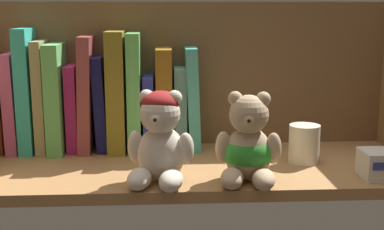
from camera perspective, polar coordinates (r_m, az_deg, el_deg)
shelf_board at (r=96.89cm, az=0.45°, el=-6.05°), size 82.22×29.96×2.00cm
shelf_back_panel at (r=108.80cm, az=-0.06°, el=4.04°), size 84.62×1.20×32.09cm
book_0 at (r=111.54cm, az=-20.25°, el=0.38°), size 1.77×10.66×16.10cm
book_1 at (r=110.48cm, az=-19.08°, el=1.39°), size 2.46×11.84×20.01cm
book_2 at (r=109.31cm, az=-17.66°, el=2.69°), size 2.71×12.84×24.92cm
book_3 at (r=108.83cm, az=-16.17°, el=2.09°), size 1.98×12.16×22.49cm
book_4 at (r=108.24cm, az=-14.63°, el=1.97°), size 2.99×14.88×21.92cm
book_5 at (r=108.05cm, az=-12.97°, el=0.86°), size 2.19×10.34×17.55cm
book_6 at (r=107.11cm, az=-11.56°, el=2.41°), size 3.15×12.95×23.43cm
book_7 at (r=107.09cm, az=-10.04°, el=1.34°), size 2.89×10.37×19.29cm
book_8 at (r=106.32cm, az=-8.30°, el=2.73°), size 3.54×14.22×24.36cm
book_9 at (r=106.09cm, az=-6.38°, el=2.66°), size 2.62×13.54×24.00cm
book_10 at (r=106.72cm, az=-4.80°, el=0.40°), size 2.11×13.76×15.43cm
book_11 at (r=106.17cm, az=-3.14°, el=1.88°), size 3.17×13.93×20.91cm
book_12 at (r=106.59cm, az=-1.34°, el=0.82°), size 2.51×9.05×16.86cm
book_13 at (r=106.35cm, az=0.22°, el=1.93°), size 3.14×10.71×21.05cm
teddy_bear_larger at (r=84.89cm, az=-3.59°, el=-2.74°), size 11.79×12.18×15.62cm
teddy_bear_smaller at (r=86.18cm, az=6.28°, el=-3.53°), size 11.32×12.05×15.28cm
pillar_candle at (r=99.23cm, az=12.36°, el=-3.12°), size 5.78×5.78×7.27cm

